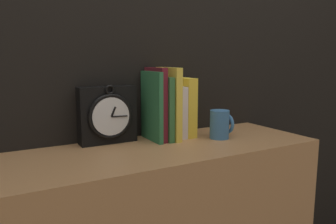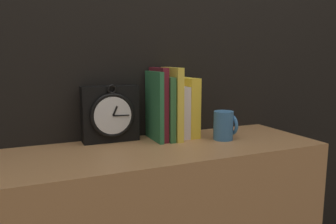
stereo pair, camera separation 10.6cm
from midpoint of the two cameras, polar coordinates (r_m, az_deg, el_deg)
wall_back at (r=1.24m, az=-1.45°, el=14.49°), size 6.00×0.05×2.60m
clock at (r=1.14m, az=-7.37°, el=-0.36°), size 0.19×0.07×0.20m
book_slot0_green at (r=1.14m, az=0.23°, el=1.01°), size 0.02×0.15×0.24m
book_slot1_maroon at (r=1.15m, az=0.99°, el=1.40°), size 0.02×0.14×0.26m
book_slot2_green at (r=1.16m, az=2.09°, el=0.65°), size 0.02×0.15×0.22m
book_slot3_yellow at (r=1.17m, az=3.28°, el=1.48°), size 0.02×0.15×0.26m
book_slot4_white at (r=1.20m, az=4.34°, el=0.04°), size 0.04×0.12×0.19m
book_slot5_yellow at (r=1.22m, az=6.04°, el=0.83°), size 0.04×0.13×0.22m
mug at (r=1.19m, az=12.30°, el=-2.31°), size 0.08×0.07×0.10m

